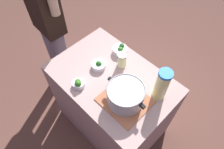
# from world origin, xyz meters

# --- Properties ---
(ground_plane) EXTENTS (8.00, 8.00, 0.00)m
(ground_plane) POSITION_xyz_m (0.00, 0.00, 0.00)
(ground_plane) COLOR brown
(counter_slab) EXTENTS (1.05, 0.71, 0.91)m
(counter_slab) POSITION_xyz_m (0.00, 0.00, 0.45)
(counter_slab) COLOR #A98B88
(counter_slab) RESTS_ON ground_plane
(dish_cloth) EXTENTS (0.36, 0.32, 0.01)m
(dish_cloth) POSITION_xyz_m (-0.22, 0.08, 0.91)
(dish_cloth) COLOR #A86444
(dish_cloth) RESTS_ON counter_slab
(cooking_pot) EXTENTS (0.35, 0.28, 0.16)m
(cooking_pot) POSITION_xyz_m (-0.22, 0.08, 1.00)
(cooking_pot) COLOR #B7B7BC
(cooking_pot) RESTS_ON dish_cloth
(lemonade_pitcher) EXTENTS (0.10, 0.10, 0.30)m
(lemonade_pitcher) POSITION_xyz_m (-0.37, -0.14, 1.06)
(lemonade_pitcher) COLOR #F2F093
(lemonade_pitcher) RESTS_ON counter_slab
(mason_jar) EXTENTS (0.08, 0.08, 0.14)m
(mason_jar) POSITION_xyz_m (0.04, -0.16, 0.98)
(mason_jar) COLOR beige
(mason_jar) RESTS_ON counter_slab
(broccoli_bowl_front) EXTENTS (0.14, 0.14, 0.09)m
(broccoli_bowl_front) POSITION_xyz_m (0.15, -0.26, 0.94)
(broccoli_bowl_front) COLOR silver
(broccoli_bowl_front) RESTS_ON counter_slab
(broccoli_bowl_center) EXTENTS (0.10, 0.10, 0.08)m
(broccoli_bowl_center) POSITION_xyz_m (0.14, 0.25, 0.94)
(broccoli_bowl_center) COLOR silver
(broccoli_bowl_center) RESTS_ON counter_slab
(broccoli_bowl_back) EXTENTS (0.12, 0.12, 0.08)m
(broccoli_bowl_back) POSITION_xyz_m (0.16, 0.00, 0.94)
(broccoli_bowl_back) COLOR silver
(broccoli_bowl_back) RESTS_ON counter_slab
(person_cook) EXTENTS (0.50, 0.21, 1.69)m
(person_cook) POSITION_xyz_m (0.89, 0.01, 0.93)
(person_cook) COLOR slate
(person_cook) RESTS_ON ground_plane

